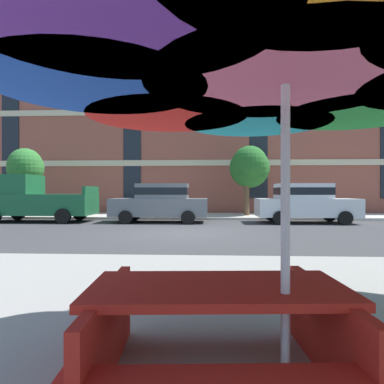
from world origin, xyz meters
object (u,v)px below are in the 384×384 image
at_px(pickup_green, 34,200).
at_px(patio_umbrella, 285,56).
at_px(sedan_gray, 161,202).
at_px(street_tree_left, 26,166).
at_px(sedan_white, 305,202).
at_px(street_tree_middle, 249,166).
at_px(picnic_table, 217,324).

height_order(pickup_green, patio_umbrella, patio_umbrella).
distance_m(sedan_gray, street_tree_left, 8.48).
relative_size(sedan_white, patio_umbrella, 1.10).
bearing_deg(pickup_green, street_tree_middle, 16.32).
bearing_deg(street_tree_left, sedan_white, -10.05).
xyz_separation_m(sedan_gray, street_tree_middle, (4.45, 3.06, 1.85)).
bearing_deg(sedan_white, picnic_table, -108.97).
bearing_deg(patio_umbrella, street_tree_left, 124.63).
bearing_deg(street_tree_middle, street_tree_left, -177.64).
xyz_separation_m(street_tree_left, street_tree_middle, (12.31, 0.51, -0.02)).
distance_m(sedan_white, street_tree_left, 14.75).
bearing_deg(pickup_green, street_tree_left, 126.20).
bearing_deg(street_tree_middle, pickup_green, -163.68).
xyz_separation_m(sedan_white, street_tree_left, (-14.40, 2.55, 1.87)).
xyz_separation_m(pickup_green, street_tree_left, (-1.87, 2.55, 1.79)).
relative_size(street_tree_left, street_tree_middle, 0.98).
distance_m(sedan_gray, picnic_table, 12.74).
bearing_deg(picnic_table, patio_umbrella, -21.13).
distance_m(pickup_green, sedan_white, 12.54).
bearing_deg(picnic_table, street_tree_middle, 81.90).
height_order(street_tree_middle, patio_umbrella, street_tree_middle).
height_order(pickup_green, picnic_table, pickup_green).
relative_size(sedan_white, picnic_table, 2.32).
height_order(sedan_gray, picnic_table, sedan_gray).
distance_m(street_tree_middle, patio_umbrella, 15.87).
bearing_deg(picnic_table, sedan_white, 71.03).
xyz_separation_m(patio_umbrella, picnic_table, (-0.44, 0.17, -1.83)).
bearing_deg(street_tree_middle, sedan_gray, -145.50).
bearing_deg(pickup_green, picnic_table, -56.71).
height_order(pickup_green, street_tree_middle, street_tree_middle).
bearing_deg(sedan_gray, sedan_white, 0.00).
distance_m(sedan_white, patio_umbrella, 13.35).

